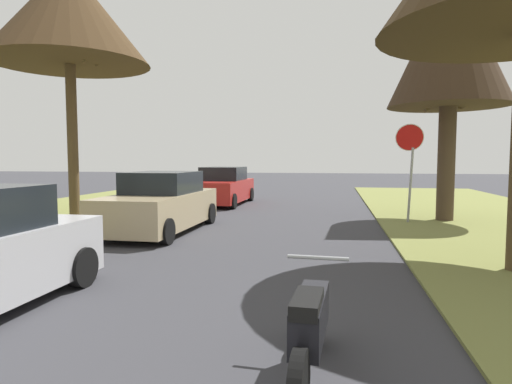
{
  "coord_description": "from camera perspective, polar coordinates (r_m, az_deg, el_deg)",
  "views": [
    {
      "loc": [
        2.28,
        0.76,
        1.92
      ],
      "look_at": [
        0.7,
        9.53,
        1.24
      ],
      "focal_mm": 30.59,
      "sensor_mm": 36.0,
      "label": 1
    }
  ],
  "objects": [
    {
      "name": "parked_sedan_tan",
      "position": [
        11.81,
        -12.4,
        -1.56
      ],
      "size": [
        1.99,
        4.42,
        1.57
      ],
      "color": "tan",
      "rests_on": "ground"
    },
    {
      "name": "parked_sedan_red",
      "position": [
        18.51,
        -4.38,
        0.64
      ],
      "size": [
        1.99,
        4.42,
        1.57
      ],
      "color": "red",
      "rests_on": "ground"
    },
    {
      "name": "street_tree_left_mid_b",
      "position": [
        14.63,
        -23.31,
        20.52
      ],
      "size": [
        4.58,
        4.58,
        7.49
      ],
      "color": "brown",
      "rests_on": "grass_verge_left"
    },
    {
      "name": "parked_motorcycle",
      "position": [
        3.9,
        7.09,
        -17.29
      ],
      "size": [
        0.6,
        2.05,
        0.97
      ],
      "color": "black",
      "rests_on": "ground"
    },
    {
      "name": "street_tree_right_mid_b",
      "position": [
        14.89,
        24.07,
        17.57
      ],
      "size": [
        3.57,
        3.57,
        7.43
      ],
      "color": "#463627",
      "rests_on": "grass_verge_right"
    },
    {
      "name": "stop_sign_far",
      "position": [
        13.58,
        19.47,
        5.05
      ],
      "size": [
        0.82,
        0.78,
        2.9
      ],
      "color": "#9EA0A5",
      "rests_on": "grass_verge_right"
    }
  ]
}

